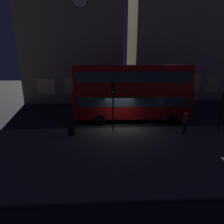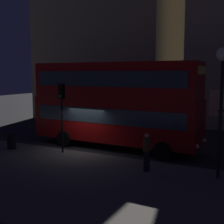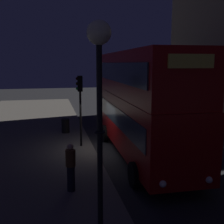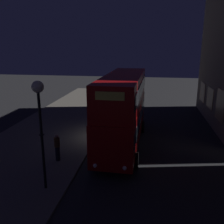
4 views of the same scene
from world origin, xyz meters
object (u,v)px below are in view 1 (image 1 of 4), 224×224
object	(u,v)px
traffic_light_near_kerb	(113,97)
litter_bin	(71,129)
double_decker_bus	(132,91)
pedestrian	(185,123)

from	to	relation	value
traffic_light_near_kerb	litter_bin	bearing A→B (deg)	-168.14
double_decker_bus	traffic_light_near_kerb	bearing A→B (deg)	-122.35
traffic_light_near_kerb	litter_bin	xyz separation A→B (m)	(-3.26, -0.67, -2.37)
traffic_light_near_kerb	pedestrian	distance (m)	5.91
pedestrian	traffic_light_near_kerb	bearing A→B (deg)	29.91
traffic_light_near_kerb	double_decker_bus	bearing A→B (deg)	56.53
pedestrian	litter_bin	size ratio (longest dim) A/B	1.87
pedestrian	litter_bin	bearing A→B (deg)	37.91
litter_bin	traffic_light_near_kerb	bearing A→B (deg)	11.63
double_decker_bus	pedestrian	world-z (taller)	double_decker_bus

